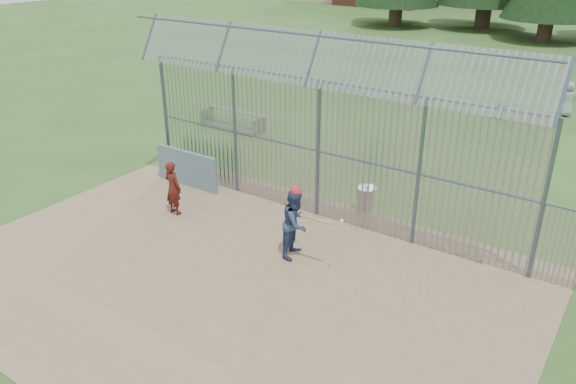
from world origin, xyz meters
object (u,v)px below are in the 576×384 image
Objects in this scene: onlooker at (173,188)px; dugout_wall at (187,168)px; batter at (296,223)px; bleacher at (232,120)px; trash_can at (366,199)px.

dugout_wall is at bearing -51.81° from onlooker.
bleacher is at bearing 39.33° from batter.
onlooker is 0.54× the size of bleacher.
dugout_wall is 5.61m from batter.
batter reaches higher than onlooker.
batter is 0.60× the size of bleacher.
onlooker reaches higher than dugout_wall.
batter is at bearing -17.27° from dugout_wall.
dugout_wall is at bearing -163.69° from trash_can.
onlooker is 5.70m from trash_can.
trash_can is (4.58, 3.36, -0.45)m from onlooker.
batter is 2.20× the size of trash_can.
bleacher is (-8.25, 3.80, 0.03)m from trash_can.
batter is 10.68m from bleacher.
batter is at bearing -41.90° from bleacher.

